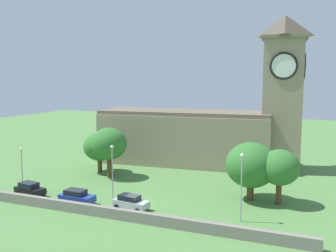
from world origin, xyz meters
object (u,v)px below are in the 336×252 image
(car_blue, at_px, (77,197))
(streetlamp_west_mid, at_px, (112,164))
(church, at_px, (209,126))
(tree_churchyard, at_px, (251,165))
(car_black, at_px, (30,189))
(streetlamp_west_end, at_px, (22,162))
(car_silver, at_px, (131,202))
(streetlamp_central, at_px, (242,177))
(tree_riverside_west, at_px, (109,144))
(tree_riverside_east, at_px, (99,147))
(tree_by_tower, at_px, (280,168))

(car_blue, relative_size, streetlamp_west_mid, 0.63)
(church, bearing_deg, tree_churchyard, -58.71)
(car_black, distance_m, streetlamp_west_end, 4.46)
(streetlamp_west_mid, bearing_deg, car_silver, -27.66)
(church, distance_m, streetlamp_central, 28.35)
(church, bearing_deg, streetlamp_west_mid, -103.07)
(tree_churchyard, bearing_deg, car_silver, -145.15)
(tree_riverside_west, bearing_deg, church, 49.95)
(tree_riverside_west, bearing_deg, tree_riverside_east, 145.72)
(streetlamp_central, relative_size, tree_riverside_east, 1.13)
(tree_churchyard, relative_size, tree_riverside_west, 0.95)
(church, height_order, streetlamp_west_mid, church)
(church, bearing_deg, streetlamp_west_end, -127.73)
(car_black, xyz_separation_m, streetlamp_west_mid, (11.76, 2.37, 4.01))
(car_black, distance_m, tree_by_tower, 33.69)
(car_black, bearing_deg, streetlamp_west_end, 150.66)
(tree_riverside_west, bearing_deg, streetlamp_west_end, -124.41)
(car_blue, xyz_separation_m, streetlamp_west_end, (-10.52, 1.74, 3.35))
(streetlamp_west_mid, relative_size, tree_riverside_west, 0.92)
(tree_churchyard, xyz_separation_m, tree_by_tower, (3.67, -0.33, 0.07))
(streetlamp_west_mid, distance_m, tree_riverside_east, 15.93)
(car_blue, bearing_deg, car_black, 177.91)
(streetlamp_west_end, height_order, streetlamp_west_mid, streetlamp_west_mid)
(streetlamp_central, relative_size, tree_churchyard, 1.01)
(car_silver, distance_m, tree_by_tower, 19.36)
(car_black, relative_size, tree_riverside_west, 0.57)
(streetlamp_central, bearing_deg, tree_churchyard, 92.15)
(tree_riverside_west, bearing_deg, streetlamp_central, -25.13)
(church, relative_size, tree_churchyard, 4.87)
(streetlamp_west_end, distance_m, streetlamp_central, 31.38)
(car_black, xyz_separation_m, streetlamp_central, (28.79, 1.56, 4.21))
(streetlamp_central, bearing_deg, streetlamp_west_end, -179.79)
(tree_riverside_west, distance_m, tree_by_tower, 27.27)
(tree_churchyard, bearing_deg, church, 121.29)
(car_silver, height_order, tree_by_tower, tree_by_tower)
(streetlamp_west_mid, xyz_separation_m, tree_by_tower, (20.40, 6.91, -0.15))
(church, relative_size, tree_riverside_west, 4.62)
(car_black, height_order, tree_churchyard, tree_churchyard)
(streetlamp_west_mid, bearing_deg, car_black, -168.59)
(car_blue, height_order, streetlamp_central, streetlamp_central)
(car_silver, height_order, streetlamp_central, streetlamp_central)
(tree_churchyard, xyz_separation_m, tree_riverside_west, (-23.38, 3.05, 0.79))
(car_blue, distance_m, tree_churchyard, 23.12)
(streetlamp_west_mid, xyz_separation_m, tree_churchyard, (16.73, 7.25, -0.22))
(car_blue, distance_m, tree_riverside_west, 14.04)
(church, relative_size, car_black, 8.14)
(streetlamp_central, distance_m, tree_riverside_east, 30.02)
(tree_churchyard, bearing_deg, tree_riverside_east, 168.84)
(car_silver, relative_size, tree_by_tower, 0.66)
(streetlamp_central, xyz_separation_m, tree_riverside_west, (-23.68, 11.11, 0.37))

